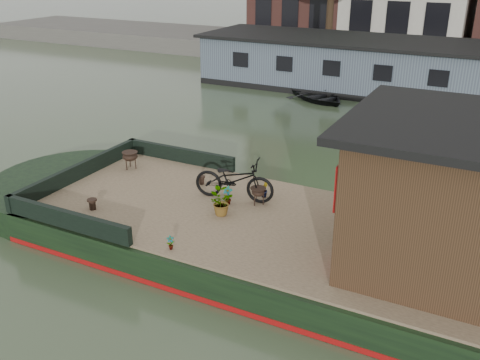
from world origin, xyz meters
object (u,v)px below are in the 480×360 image
at_px(cabin, 474,198).
at_px(brazier_front, 258,196).
at_px(brazier_rear, 130,160).
at_px(potted_plant_a, 228,196).
at_px(dinghy, 319,93).
at_px(bicycle, 234,179).

xyz_separation_m(cabin, brazier_front, (-3.95, 0.61, -1.05)).
bearing_deg(brazier_rear, cabin, -7.61).
relative_size(potted_plant_a, brazier_front, 1.08).
height_order(brazier_rear, dinghy, brazier_rear).
relative_size(cabin, dinghy, 1.50).
xyz_separation_m(bicycle, brazier_front, (0.54, 0.01, -0.26)).
bearing_deg(potted_plant_a, dinghy, 100.18).
distance_m(brazier_rear, dinghy, 10.56).
height_order(cabin, bicycle, cabin).
bearing_deg(bicycle, brazier_front, -99.01).
xyz_separation_m(bicycle, dinghy, (-2.01, 10.90, -0.81)).
distance_m(cabin, potted_plant_a, 4.62).
bearing_deg(brazier_rear, potted_plant_a, -12.85).
bearing_deg(potted_plant_a, bicycle, 89.88).
bearing_deg(brazier_front, cabin, -8.77).
bearing_deg(brazier_front, brazier_rear, 173.70).
bearing_deg(cabin, dinghy, 119.46).
distance_m(bicycle, potted_plant_a, 0.38).
relative_size(bicycle, dinghy, 0.63).
height_order(bicycle, dinghy, bicycle).
relative_size(brazier_front, brazier_rear, 0.86).
bearing_deg(dinghy, bicycle, -136.08).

